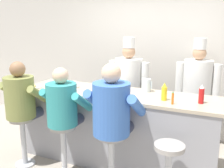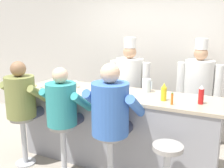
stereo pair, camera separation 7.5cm
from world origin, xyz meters
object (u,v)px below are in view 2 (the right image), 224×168
(coffee_mug_white, at_px, (75,84))
(cook_in_whites_far, at_px, (198,89))
(breakfast_plate, at_px, (34,87))
(cook_in_whites_near, at_px, (129,86))
(diner_seated_olive, at_px, (23,99))
(cereal_bowl, at_px, (55,84))
(diner_seated_teal, at_px, (63,107))
(empty_stool_round, at_px, (167,166))
(water_pitcher_clear, at_px, (147,85))
(diner_seated_blue, at_px, (112,112))
(mustard_bottle_yellow, at_px, (164,92))
(ketchup_bottle_red, at_px, (201,95))
(hot_sauce_bottle_orange, at_px, (172,99))

(coffee_mug_white, distance_m, cook_in_whites_far, 1.91)
(breakfast_plate, bearing_deg, cook_in_whites_near, 41.61)
(diner_seated_olive, bearing_deg, cereal_bowl, 74.53)
(coffee_mug_white, bearing_deg, breakfast_plate, -154.16)
(diner_seated_teal, bearing_deg, cook_in_whites_far, 48.42)
(coffee_mug_white, bearing_deg, empty_stool_round, -21.45)
(water_pitcher_clear, relative_size, diner_seated_blue, 0.12)
(diner_seated_olive, height_order, cook_in_whites_far, cook_in_whites_far)
(cook_in_whites_far, bearing_deg, mustard_bottle_yellow, -103.21)
(ketchup_bottle_red, xyz_separation_m, mustard_bottle_yellow, (-0.43, -0.05, -0.01))
(water_pitcher_clear, xyz_separation_m, diner_seated_teal, (-0.83, -0.79, -0.20))
(breakfast_plate, xyz_separation_m, coffee_mug_white, (0.54, 0.26, 0.03))
(diner_seated_blue, bearing_deg, mustard_bottle_yellow, 44.76)
(cereal_bowl, bearing_deg, ketchup_bottle_red, 0.03)
(ketchup_bottle_red, bearing_deg, water_pitcher_clear, 161.12)
(cereal_bowl, distance_m, empty_stool_round, 2.05)
(diner_seated_teal, bearing_deg, empty_stool_round, -1.35)
(cereal_bowl, xyz_separation_m, cook_in_whites_near, (0.90, 0.77, -0.11))
(diner_seated_olive, bearing_deg, empty_stool_round, -0.96)
(mustard_bottle_yellow, xyz_separation_m, diner_seated_blue, (-0.48, -0.48, -0.17))
(diner_seated_blue, relative_size, cook_in_whites_far, 0.88)
(cereal_bowl, relative_size, empty_stool_round, 0.21)
(empty_stool_round, height_order, cook_in_whites_near, cook_in_whites_near)
(cereal_bowl, distance_m, cook_in_whites_far, 2.23)
(diner_seated_teal, relative_size, diner_seated_blue, 0.94)
(diner_seated_teal, bearing_deg, mustard_bottle_yellow, 22.57)
(hot_sauce_bottle_orange, xyz_separation_m, coffee_mug_white, (-1.48, 0.22, -0.02))
(diner_seated_olive, bearing_deg, hot_sauce_bottle_orange, 10.33)
(mustard_bottle_yellow, distance_m, breakfast_plate, 1.90)
(cereal_bowl, bearing_deg, breakfast_plate, -133.95)
(empty_stool_round, bearing_deg, diner_seated_teal, 178.65)
(coffee_mug_white, height_order, diner_seated_olive, diner_seated_olive)
(hot_sauce_bottle_orange, distance_m, cereal_bowl, 1.82)
(coffee_mug_white, xyz_separation_m, empty_stool_round, (1.55, -0.61, -0.61))
(mustard_bottle_yellow, distance_m, diner_seated_olive, 1.90)
(cook_in_whites_near, bearing_deg, cook_in_whites_far, 15.89)
(water_pitcher_clear, distance_m, diner_seated_olive, 1.71)
(diner_seated_blue, height_order, empty_stool_round, diner_seated_blue)
(ketchup_bottle_red, relative_size, mustard_bottle_yellow, 1.06)
(hot_sauce_bottle_orange, height_order, coffee_mug_white, hot_sauce_bottle_orange)
(ketchup_bottle_red, xyz_separation_m, diner_seated_olive, (-2.26, -0.53, -0.20))
(diner_seated_teal, xyz_separation_m, diner_seated_blue, (0.68, 0.01, 0.04))
(diner_seated_teal, relative_size, cook_in_whites_near, 0.83)
(diner_seated_blue, distance_m, empty_stool_round, 0.84)
(cereal_bowl, distance_m, diner_seated_teal, 0.76)
(empty_stool_round, bearing_deg, hot_sauce_bottle_orange, 99.86)
(breakfast_plate, bearing_deg, coffee_mug_white, 25.84)
(cereal_bowl, bearing_deg, diner_seated_blue, -23.42)
(breakfast_plate, bearing_deg, cereal_bowl, 46.05)
(coffee_mug_white, bearing_deg, cook_in_whites_far, 32.36)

